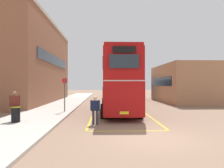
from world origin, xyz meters
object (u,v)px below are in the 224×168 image
at_px(pedestrian_waiting_near, 15,104).
at_px(bus_stop_sign, 65,91).
at_px(double_decker_bus, 119,81).
at_px(litter_bin, 16,114).
at_px(single_deck_bus, 128,88).
at_px(pedestrian_boarding, 95,108).

xyz_separation_m(pedestrian_waiting_near, bus_stop_sign, (2.10, 4.49, 0.58)).
bearing_deg(bus_stop_sign, double_decker_bus, 3.02).
height_order(double_decker_bus, litter_bin, double_decker_bus).
xyz_separation_m(single_deck_bus, pedestrian_boarding, (-4.56, -24.48, -0.72)).
bearing_deg(double_decker_bus, litter_bin, -140.62).
distance_m(single_deck_bus, pedestrian_boarding, 24.92).
bearing_deg(single_deck_bus, pedestrian_boarding, -100.54).
relative_size(single_deck_bus, litter_bin, 11.61).
height_order(single_deck_bus, litter_bin, single_deck_bus).
relative_size(double_decker_bus, litter_bin, 11.78).
xyz_separation_m(pedestrian_boarding, pedestrian_waiting_near, (-4.67, 0.56, 0.23)).
xyz_separation_m(single_deck_bus, litter_bin, (-9.02, -24.29, -1.07)).
relative_size(pedestrian_waiting_near, litter_bin, 2.01).
bearing_deg(bus_stop_sign, pedestrian_waiting_near, -115.07).
bearing_deg(double_decker_bus, bus_stop_sign, -176.98).
xyz_separation_m(single_deck_bus, bus_stop_sign, (-7.12, -19.44, 0.09)).
relative_size(litter_bin, bus_stop_sign, 0.33).
relative_size(pedestrian_boarding, pedestrian_waiting_near, 0.92).
bearing_deg(pedestrian_waiting_near, bus_stop_sign, 64.93).
xyz_separation_m(double_decker_bus, pedestrian_boarding, (-1.72, -5.27, -1.59)).
bearing_deg(double_decker_bus, pedestrian_boarding, -108.05).
bearing_deg(single_deck_bus, pedestrian_waiting_near, -111.08).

